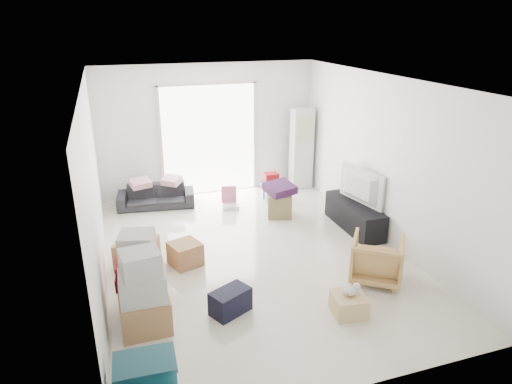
{
  "coord_description": "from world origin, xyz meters",
  "views": [
    {
      "loc": [
        -1.98,
        -6.11,
        3.49
      ],
      "look_at": [
        0.11,
        0.2,
        0.97
      ],
      "focal_mm": 32.0,
      "sensor_mm": 36.0,
      "label": 1
    }
  ],
  "objects": [
    {
      "name": "wood_crate",
      "position": [
        0.66,
        -1.86,
        0.13
      ],
      "size": [
        0.46,
        0.46,
        0.27
      ],
      "primitive_type": "cube",
      "rotation": [
        0.0,
        0.0,
        -0.16
      ],
      "color": "tan",
      "rests_on": "room_shell"
    },
    {
      "name": "loose_box",
      "position": [
        -1.08,
        0.03,
        0.18
      ],
      "size": [
        0.54,
        0.54,
        0.35
      ],
      "primitive_type": "cube",
      "rotation": [
        0.0,
        0.0,
        0.33
      ],
      "color": "#A07148",
      "rests_on": "room_shell"
    },
    {
      "name": "duffel_bag",
      "position": [
        -0.75,
        -1.36,
        0.16
      ],
      "size": [
        0.58,
        0.49,
        0.32
      ],
      "primitive_type": "cube",
      "rotation": [
        0.0,
        0.0,
        0.46
      ],
      "color": "black",
      "rests_on": "room_shell"
    },
    {
      "name": "pillow_right",
      "position": [
        -0.9,
        2.47,
        0.64
      ],
      "size": [
        0.47,
        0.46,
        0.12
      ],
      "primitive_type": "cube",
      "rotation": [
        0.0,
        0.0,
        -0.7
      ],
      "color": "#CD95A4",
      "rests_on": "sofa"
    },
    {
      "name": "blanket",
      "position": [
        0.94,
        1.3,
        0.51
      ],
      "size": [
        0.57,
        0.57,
        0.14
      ],
      "primitive_type": "cube",
      "rotation": [
        0.0,
        0.0,
        0.19
      ],
      "color": "#3D1C46",
      "rests_on": "ottoman"
    },
    {
      "name": "sliding_door",
      "position": [
        0.0,
        2.98,
        1.24
      ],
      "size": [
        2.1,
        0.04,
        2.33
      ],
      "color": "white",
      "rests_on": "room_shell"
    },
    {
      "name": "ac_tower",
      "position": [
        1.95,
        2.65,
        0.88
      ],
      "size": [
        0.45,
        0.3,
        1.75
      ],
      "primitive_type": "cube",
      "color": "silver",
      "rests_on": "room_shell"
    },
    {
      "name": "box_stack_a",
      "position": [
        -1.8,
        -1.38,
        0.47
      ],
      "size": [
        0.59,
        0.49,
        1.05
      ],
      "rotation": [
        0.0,
        0.0,
        0.07
      ],
      "color": "#A07148",
      "rests_on": "room_shell"
    },
    {
      "name": "television",
      "position": [
        2.0,
        0.37,
        0.55
      ],
      "size": [
        0.8,
        1.16,
        0.14
      ],
      "primitive_type": "imported",
      "rotation": [
        0.0,
        0.0,
        1.76
      ],
      "color": "black",
      "rests_on": "tv_console"
    },
    {
      "name": "box_stack_b",
      "position": [
        -1.8,
        -0.95,
        0.47
      ],
      "size": [
        0.62,
        0.58,
        1.08
      ],
      "rotation": [
        0.0,
        0.0,
        -0.17
      ],
      "color": "#A07148",
      "rests_on": "room_shell"
    },
    {
      "name": "ottoman",
      "position": [
        0.94,
        1.3,
        0.22
      ],
      "size": [
        0.56,
        0.56,
        0.44
      ],
      "primitive_type": "cube",
      "rotation": [
        0.0,
        0.0,
        -0.32
      ],
      "color": "olive",
      "rests_on": "room_shell"
    },
    {
      "name": "box_stack_c",
      "position": [
        -1.77,
        0.2,
        0.21
      ],
      "size": [
        0.72,
        0.67,
        0.42
      ],
      "rotation": [
        0.0,
        0.0,
        -0.32
      ],
      "color": "#A07148",
      "rests_on": "room_shell"
    },
    {
      "name": "sofa",
      "position": [
        -1.22,
        2.5,
        0.29
      ],
      "size": [
        1.53,
        0.65,
        0.58
      ],
      "primitive_type": "imported",
      "rotation": [
        0.0,
        0.0,
        -0.15
      ],
      "color": "#292A2F",
      "rests_on": "room_shell"
    },
    {
      "name": "room_shell",
      "position": [
        0.0,
        0.0,
        1.35
      ],
      "size": [
        4.98,
        6.48,
        3.18
      ],
      "color": "beige",
      "rests_on": "ground"
    },
    {
      "name": "pillow_left",
      "position": [
        -1.5,
        2.51,
        0.65
      ],
      "size": [
        0.48,
        0.42,
        0.13
      ],
      "primitive_type": "cube",
      "rotation": [
        0.0,
        0.0,
        0.25
      ],
      "color": "#CD95A4",
      "rests_on": "sofa"
    },
    {
      "name": "armchair",
      "position": [
        1.43,
        -1.25,
        0.36
      ],
      "size": [
        0.94,
        0.93,
        0.71
      ],
      "primitive_type": "imported",
      "rotation": [
        0.0,
        0.0,
        2.52
      ],
      "color": "tan",
      "rests_on": "room_shell"
    },
    {
      "name": "plush_bunny",
      "position": [
        0.69,
        -1.85,
        0.33
      ],
      "size": [
        0.26,
        0.15,
        0.13
      ],
      "rotation": [
        0.0,
        0.0,
        0.09
      ],
      "color": "#B2ADA8",
      "rests_on": "wood_crate"
    },
    {
      "name": "tv_console",
      "position": [
        2.0,
        0.37,
        0.24
      ],
      "size": [
        0.43,
        1.44,
        0.48
      ],
      "primitive_type": "cube",
      "color": "black",
      "rests_on": "room_shell"
    },
    {
      "name": "toy_walker",
      "position": [
        0.16,
        2.0,
        0.12
      ],
      "size": [
        0.36,
        0.33,
        0.42
      ],
      "rotation": [
        0.0,
        0.0,
        -0.19
      ],
      "color": "silver",
      "rests_on": "room_shell"
    },
    {
      "name": "kids_table",
      "position": [
        1.05,
        2.09,
        0.42
      ],
      "size": [
        0.45,
        0.45,
        0.59
      ],
      "rotation": [
        0.0,
        0.0,
        0.34
      ],
      "color": "#1749B7",
      "rests_on": "room_shell"
    }
  ]
}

